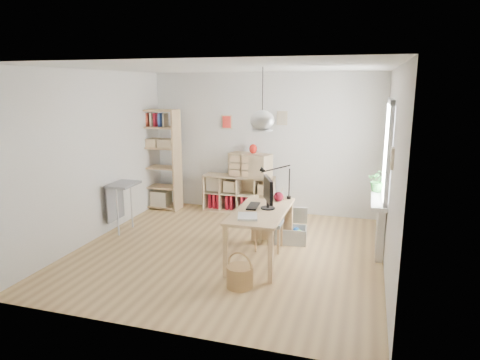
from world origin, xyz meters
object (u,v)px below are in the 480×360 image
(cube_shelf, at_px, (238,196))
(tall_bookshelf, at_px, (159,155))
(drawer_chest, at_px, (250,165))
(storage_chest, at_px, (291,231))
(desk, at_px, (261,216))
(chair, at_px, (270,219))
(monitor, at_px, (268,192))

(cube_shelf, bearing_deg, tall_bookshelf, -169.81)
(drawer_chest, bearing_deg, storage_chest, -36.65)
(desk, relative_size, tall_bookshelf, 0.75)
(desk, height_order, storage_chest, desk)
(tall_bookshelf, bearing_deg, cube_shelf, 10.19)
(cube_shelf, xyz_separation_m, storage_chest, (1.32, -1.39, -0.13))
(tall_bookshelf, relative_size, storage_chest, 3.28)
(cube_shelf, bearing_deg, drawer_chest, -9.22)
(chair, bearing_deg, cube_shelf, 117.91)
(cube_shelf, height_order, monitor, monitor)
(tall_bookshelf, xyz_separation_m, chair, (2.61, -1.48, -0.63))
(cube_shelf, distance_m, storage_chest, 1.92)
(desk, bearing_deg, drawer_chest, 109.35)
(storage_chest, bearing_deg, monitor, -111.83)
(chair, distance_m, drawer_chest, 1.96)
(desk, distance_m, chair, 0.51)
(storage_chest, bearing_deg, cube_shelf, 127.07)
(chair, distance_m, storage_chest, 0.55)
(chair, distance_m, monitor, 0.68)
(storage_chest, bearing_deg, desk, -115.64)
(cube_shelf, xyz_separation_m, chair, (1.04, -1.76, 0.16))
(tall_bookshelf, distance_m, chair, 3.06)
(chair, height_order, drawer_chest, drawer_chest)
(cube_shelf, distance_m, tall_bookshelf, 1.77)
(cube_shelf, bearing_deg, desk, -65.39)
(chair, bearing_deg, storage_chest, 51.27)
(storage_chest, distance_m, drawer_chest, 1.88)
(storage_chest, bearing_deg, drawer_chest, 121.87)
(tall_bookshelf, height_order, storage_chest, tall_bookshelf)
(cube_shelf, distance_m, monitor, 2.53)
(monitor, bearing_deg, cube_shelf, 93.65)
(drawer_chest, bearing_deg, tall_bookshelf, -157.41)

